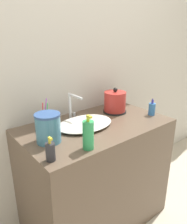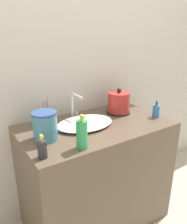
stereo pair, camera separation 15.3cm
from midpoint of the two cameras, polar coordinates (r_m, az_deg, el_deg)
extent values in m
cube|color=beige|center=(1.74, -9.09, 13.52)|extent=(6.00, 0.04, 2.60)
cube|color=brown|center=(1.79, -1.93, -16.13)|extent=(1.09, 0.63, 0.87)
ellipsoid|color=silver|center=(1.55, -5.04, -3.03)|extent=(0.42, 0.30, 0.04)
cylinder|color=silver|center=(1.67, -8.77, 1.54)|extent=(0.02, 0.02, 0.20)
cylinder|color=silver|center=(1.58, -7.47, 4.02)|extent=(0.02, 0.16, 0.02)
cylinder|color=silver|center=(1.71, -7.62, -0.81)|extent=(0.02, 0.02, 0.04)
cylinder|color=black|center=(1.82, 3.15, 0.14)|extent=(0.19, 0.19, 0.01)
cylinder|color=#B22D28|center=(1.79, 3.20, 2.55)|extent=(0.18, 0.18, 0.17)
sphere|color=black|center=(1.77, 3.26, 5.78)|extent=(0.04, 0.04, 0.04)
cylinder|color=#232328|center=(1.55, -15.14, -2.85)|extent=(0.08, 0.08, 0.08)
cylinder|color=#E5333F|center=(1.53, -15.87, -0.48)|extent=(0.02, 0.02, 0.15)
cylinder|color=green|center=(1.53, -14.87, -0.33)|extent=(0.01, 0.04, 0.15)
cylinder|color=#B24CCC|center=(1.54, -15.29, 0.21)|extent=(0.03, 0.02, 0.18)
cylinder|color=#28282D|center=(1.17, -14.97, -10.15)|extent=(0.05, 0.05, 0.10)
cylinder|color=gold|center=(1.14, -15.24, -7.47)|extent=(0.01, 0.01, 0.02)
cube|color=gold|center=(1.12, -15.14, -6.82)|extent=(0.01, 0.03, 0.01)
cylinder|color=#2D9956|center=(1.22, -4.98, -6.13)|extent=(0.06, 0.06, 0.17)
cylinder|color=gold|center=(1.19, -5.12, -1.95)|extent=(0.02, 0.02, 0.02)
cube|color=gold|center=(1.17, -4.84, -1.29)|extent=(0.02, 0.04, 0.01)
cylinder|color=#3370B7|center=(1.78, 12.66, 0.68)|extent=(0.05, 0.05, 0.10)
cylinder|color=#333399|center=(1.77, 12.80, 2.46)|extent=(0.02, 0.02, 0.02)
cone|color=#333399|center=(1.76, 12.85, 3.15)|extent=(0.02, 0.02, 0.02)
cylinder|color=teal|center=(1.34, -14.97, -4.38)|extent=(0.15, 0.15, 0.17)
cylinder|color=#2D4C84|center=(1.31, -15.31, -0.80)|extent=(0.15, 0.15, 0.01)
camera|label=1|loc=(0.08, -92.86, -1.03)|focal=35.00mm
camera|label=2|loc=(0.08, 87.14, 1.03)|focal=35.00mm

